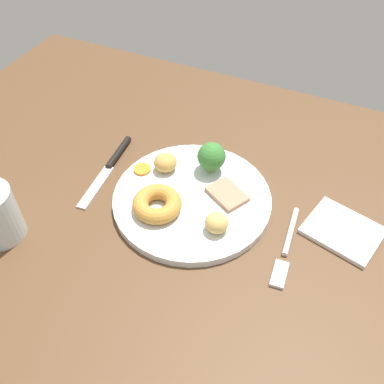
% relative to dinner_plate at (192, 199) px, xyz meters
% --- Properties ---
extents(dining_table, '(1.20, 0.84, 0.04)m').
position_rel_dinner_plate_xyz_m(dining_table, '(-0.02, 0.03, -0.02)').
color(dining_table, brown).
rests_on(dining_table, ground).
extents(dinner_plate, '(0.26, 0.26, 0.01)m').
position_rel_dinner_plate_xyz_m(dinner_plate, '(0.00, 0.00, 0.00)').
color(dinner_plate, white).
rests_on(dinner_plate, dining_table).
extents(meat_slice_main, '(0.08, 0.07, 0.01)m').
position_rel_dinner_plate_xyz_m(meat_slice_main, '(-0.05, -0.02, 0.01)').
color(meat_slice_main, tan).
rests_on(meat_slice_main, dinner_plate).
extents(yorkshire_pudding, '(0.08, 0.08, 0.03)m').
position_rel_dinner_plate_xyz_m(yorkshire_pudding, '(0.04, 0.05, 0.02)').
color(yorkshire_pudding, '#C68938').
rests_on(yorkshire_pudding, dinner_plate).
extents(roast_potato_left, '(0.05, 0.05, 0.03)m').
position_rel_dinner_plate_xyz_m(roast_potato_left, '(0.07, -0.04, 0.02)').
color(roast_potato_left, tan).
rests_on(roast_potato_left, dinner_plate).
extents(roast_potato_right, '(0.05, 0.05, 0.03)m').
position_rel_dinner_plate_xyz_m(roast_potato_right, '(-0.06, 0.05, 0.02)').
color(roast_potato_right, '#D8B260').
rests_on(roast_potato_right, dinner_plate).
extents(carrot_coin_front, '(0.03, 0.03, 0.00)m').
position_rel_dinner_plate_xyz_m(carrot_coin_front, '(0.10, -0.02, 0.01)').
color(carrot_coin_front, orange).
rests_on(carrot_coin_front, dinner_plate).
extents(broccoli_floret, '(0.05, 0.05, 0.06)m').
position_rel_dinner_plate_xyz_m(broccoli_floret, '(-0.00, -0.07, 0.04)').
color(broccoli_floret, '#8CB766').
rests_on(broccoli_floret, dinner_plate).
extents(fork, '(0.03, 0.15, 0.01)m').
position_rel_dinner_plate_xyz_m(fork, '(-0.17, 0.03, -0.00)').
color(fork, silver).
rests_on(fork, dining_table).
extents(knife, '(0.03, 0.19, 0.01)m').
position_rel_dinner_plate_xyz_m(knife, '(0.17, -0.02, -0.00)').
color(knife, black).
rests_on(knife, dining_table).
extents(folded_napkin, '(0.13, 0.12, 0.01)m').
position_rel_dinner_plate_xyz_m(folded_napkin, '(-0.24, -0.04, -0.00)').
color(folded_napkin, white).
rests_on(folded_napkin, dining_table).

